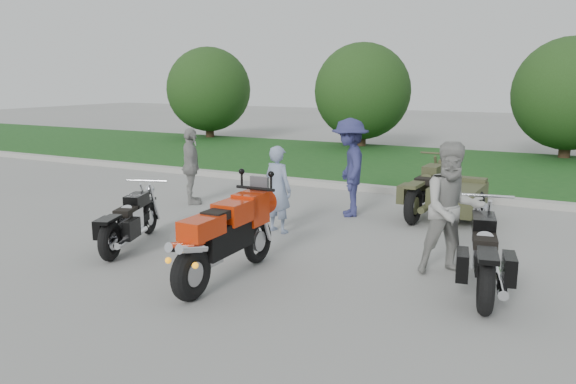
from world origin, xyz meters
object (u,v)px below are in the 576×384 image
at_px(cruiser_left, 129,223).
at_px(person_back, 191,166).
at_px(cruiser_sidecar, 448,196).
at_px(person_stripe, 278,189).
at_px(sportbike_red, 225,235).
at_px(person_denim, 350,167).
at_px(person_grey, 452,209).
at_px(cruiser_right, 484,257).

distance_m(cruiser_left, person_back, 3.30).
distance_m(cruiser_sidecar, person_back, 5.39).
relative_size(cruiser_left, person_stripe, 1.31).
distance_m(sportbike_red, person_denim, 4.25).
relative_size(sportbike_red, person_grey, 1.24).
bearing_deg(person_denim, person_grey, 18.34).
xyz_separation_m(cruiser_right, person_denim, (-3.02, 3.04, 0.50)).
xyz_separation_m(cruiser_left, person_stripe, (1.68, 1.95, 0.36)).
distance_m(cruiser_right, person_denim, 4.31).
distance_m(person_grey, person_denim, 3.55).
bearing_deg(person_grey, person_denim, 102.32).
height_order(person_stripe, person_back, person_back).
xyz_separation_m(cruiser_right, cruiser_sidecar, (-1.20, 3.66, -0.02)).
height_order(sportbike_red, person_denim, person_denim).
relative_size(person_stripe, person_denim, 0.80).
xyz_separation_m(person_stripe, person_grey, (3.17, -0.80, 0.16)).
distance_m(cruiser_left, cruiser_sidecar, 6.00).
bearing_deg(cruiser_left, person_back, 90.13).
bearing_deg(cruiser_right, sportbike_red, -170.26).
height_order(person_stripe, person_grey, person_grey).
bearing_deg(person_back, cruiser_sidecar, -115.75).
bearing_deg(cruiser_right, person_back, 148.20).
height_order(cruiser_left, cruiser_right, cruiser_right).
xyz_separation_m(cruiser_sidecar, person_back, (-5.24, -1.22, 0.38)).
bearing_deg(sportbike_red, person_back, 132.26).
xyz_separation_m(sportbike_red, person_back, (-3.29, 3.64, 0.18)).
bearing_deg(sportbike_red, person_stripe, 102.34).
height_order(cruiser_sidecar, person_denim, person_denim).
distance_m(person_stripe, person_back, 2.97).
bearing_deg(person_back, sportbike_red, -176.74).
height_order(cruiser_left, person_stripe, person_stripe).
relative_size(cruiser_right, person_stripe, 1.52).
bearing_deg(person_grey, person_back, 129.57).
height_order(cruiser_right, person_stripe, person_stripe).
height_order(sportbike_red, person_stripe, person_stripe).
bearing_deg(person_back, person_grey, -147.00).
xyz_separation_m(cruiser_left, cruiser_right, (5.37, 0.65, 0.05)).
height_order(cruiser_right, person_back, person_back).
height_order(sportbike_red, cruiser_right, sportbike_red).
bearing_deg(cruiser_right, person_denim, 123.83).
relative_size(sportbike_red, person_back, 1.39).
distance_m(sportbike_red, person_back, 4.91).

